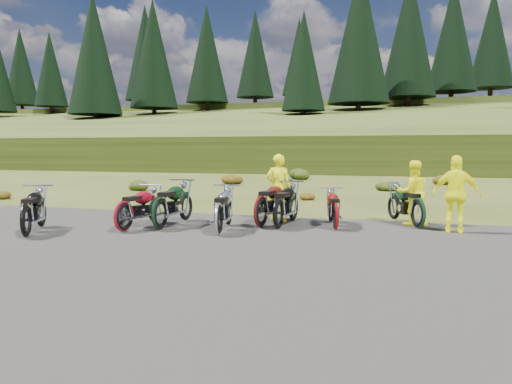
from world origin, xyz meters
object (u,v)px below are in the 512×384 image
(motorcycle_0, at_px, (27,238))
(motorcycle_7, at_px, (418,229))
(motorcycle_3, at_px, (219,236))
(person_middle, at_px, (278,189))

(motorcycle_0, distance_m, motorcycle_7, 9.35)
(motorcycle_3, xyz_separation_m, motorcycle_7, (4.44, 2.37, 0.00))
(motorcycle_0, height_order, motorcycle_3, motorcycle_0)
(motorcycle_0, xyz_separation_m, person_middle, (4.81, 4.11, 0.93))
(motorcycle_3, height_order, person_middle, person_middle)
(motorcycle_7, xyz_separation_m, person_middle, (-3.67, 0.17, 0.93))
(motorcycle_3, relative_size, person_middle, 1.15)
(motorcycle_0, relative_size, motorcycle_3, 1.01)
(motorcycle_0, distance_m, motorcycle_3, 4.33)
(motorcycle_0, bearing_deg, person_middle, -77.04)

